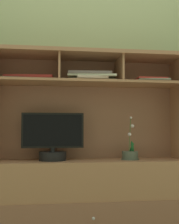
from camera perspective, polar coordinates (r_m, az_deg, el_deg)
back_wall at (r=2.70m, az=-0.66°, el=10.01°), size 6.00×0.02×2.80m
media_console at (r=2.42m, az=-0.02°, el=-11.66°), size 1.63×0.44×1.40m
tv_monitor at (r=2.36m, az=-7.14°, el=-5.61°), size 0.49×0.22×0.38m
potted_orchid at (r=2.45m, az=7.89°, el=-8.15°), size 0.15×0.15×0.35m
magazine_stack_left at (r=2.52m, az=11.91°, el=5.96°), size 0.33×0.22×0.03m
magazine_stack_centre at (r=2.43m, az=0.29°, el=6.74°), size 0.41×0.24×0.07m
magazine_stack_right at (r=2.41m, az=-11.72°, el=6.41°), size 0.40×0.19×0.04m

